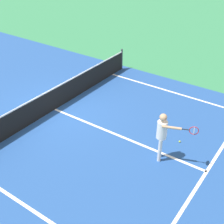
{
  "coord_description": "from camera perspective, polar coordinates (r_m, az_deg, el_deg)",
  "views": [
    {
      "loc": [
        -7.48,
        -8.09,
        6.58
      ],
      "look_at": [
        -0.14,
        -2.95,
        1.0
      ],
      "focal_mm": 49.65,
      "sensor_mm": 36.0,
      "label": 1
    }
  ],
  "objects": [
    {
      "name": "ground_plane",
      "position": [
        12.83,
        -10.46,
        0.48
      ],
      "size": [
        60.0,
        60.0,
        0.0
      ],
      "primitive_type": "plane",
      "color": "#337F51"
    },
    {
      "name": "court_surface_inbounds",
      "position": [
        12.83,
        -10.46,
        0.48
      ],
      "size": [
        10.62,
        24.4,
        0.0
      ],
      "primitive_type": "cube",
      "color": "#234C93",
      "rests_on": "ground_plane"
    },
    {
      "name": "line_service_near",
      "position": [
        10.1,
        17.04,
        -10.45
      ],
      "size": [
        8.22,
        0.1,
        0.01
      ],
      "primitive_type": "cube",
      "color": "white",
      "rests_on": "ground_plane"
    },
    {
      "name": "line_center_service",
      "position": [
        11.09,
        1.51,
        -4.45
      ],
      "size": [
        0.1,
        6.4,
        0.01
      ],
      "primitive_type": "cube",
      "color": "white",
      "rests_on": "ground_plane"
    },
    {
      "name": "net",
      "position": [
        12.59,
        -10.68,
        2.39
      ],
      "size": [
        9.94,
        0.09,
        1.07
      ],
      "color": "#33383D",
      "rests_on": "ground_plane"
    },
    {
      "name": "player_near",
      "position": [
        9.6,
        9.33,
        -3.64
      ],
      "size": [
        0.48,
        1.22,
        1.7
      ],
      "color": "white",
      "rests_on": "ground_plane"
    },
    {
      "name": "tennis_ball_mid_court",
      "position": [
        11.04,
        12.35,
        -5.33
      ],
      "size": [
        0.07,
        0.07,
        0.07
      ],
      "primitive_type": "sphere",
      "color": "#CCE033",
      "rests_on": "ground_plane"
    }
  ]
}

